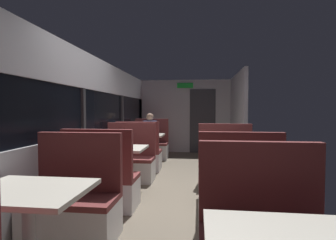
{
  "coord_description": "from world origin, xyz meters",
  "views": [
    {
      "loc": [
        0.41,
        -3.89,
        1.35
      ],
      "look_at": [
        -0.45,
        3.34,
        1.06
      ],
      "focal_mm": 27.12,
      "sensor_mm": 36.0,
      "label": 1
    }
  ],
  "objects_px": {
    "dining_table_near_window": "(29,201)",
    "bench_near_window_facing_entry": "(73,207)",
    "dining_table_rear_aisle": "(231,158)",
    "bench_rear_aisle_facing_entry": "(226,168)",
    "bench_mid_window_facing_end": "(102,184)",
    "dining_table_far_window": "(146,138)",
    "bench_far_window_facing_end": "(139,156)",
    "seated_passenger": "(150,139)",
    "coffee_cup_primary": "(242,148)",
    "dining_table_mid_window": "(118,153)",
    "bench_far_window_facing_entry": "(151,147)",
    "bench_rear_aisle_facing_end": "(238,194)",
    "bench_mid_window_facing_entry": "(129,163)"
  },
  "relations": [
    {
      "from": "dining_table_mid_window",
      "to": "seated_passenger",
      "type": "bearing_deg",
      "value": 90.0
    },
    {
      "from": "bench_mid_window_facing_end",
      "to": "bench_rear_aisle_facing_entry",
      "type": "xyz_separation_m",
      "value": [
        1.79,
        1.2,
        0.0
      ]
    },
    {
      "from": "bench_near_window_facing_entry",
      "to": "seated_passenger",
      "type": "bearing_deg",
      "value": 90.0
    },
    {
      "from": "dining_table_near_window",
      "to": "coffee_cup_primary",
      "type": "xyz_separation_m",
      "value": [
        1.95,
        2.04,
        0.15
      ]
    },
    {
      "from": "bench_mid_window_facing_end",
      "to": "dining_table_far_window",
      "type": "xyz_separation_m",
      "value": [
        0.0,
        2.91,
        0.31
      ]
    },
    {
      "from": "coffee_cup_primary",
      "to": "bench_rear_aisle_facing_entry",
      "type": "bearing_deg",
      "value": 103.6
    },
    {
      "from": "bench_rear_aisle_facing_end",
      "to": "bench_far_window_facing_end",
      "type": "bearing_deg",
      "value": 126.65
    },
    {
      "from": "bench_mid_window_facing_entry",
      "to": "bench_rear_aisle_facing_end",
      "type": "bearing_deg",
      "value": -41.77
    },
    {
      "from": "bench_near_window_facing_entry",
      "to": "bench_rear_aisle_facing_entry",
      "type": "xyz_separation_m",
      "value": [
        1.79,
        2.01,
        0.0
      ]
    },
    {
      "from": "dining_table_near_window",
      "to": "bench_far_window_facing_end",
      "type": "distance_m",
      "value": 3.73
    },
    {
      "from": "bench_far_window_facing_entry",
      "to": "coffee_cup_primary",
      "type": "bearing_deg",
      "value": -57.6
    },
    {
      "from": "dining_table_near_window",
      "to": "dining_table_rear_aisle",
      "type": "xyz_separation_m",
      "value": [
        1.79,
        2.01,
        0.0
      ]
    },
    {
      "from": "bench_mid_window_facing_entry",
      "to": "bench_far_window_facing_end",
      "type": "relative_size",
      "value": 1.0
    },
    {
      "from": "dining_table_far_window",
      "to": "bench_far_window_facing_entry",
      "type": "distance_m",
      "value": 0.77
    },
    {
      "from": "bench_mid_window_facing_entry",
      "to": "seated_passenger",
      "type": "xyz_separation_m",
      "value": [
        0.0,
        2.13,
        0.21
      ]
    },
    {
      "from": "dining_table_rear_aisle",
      "to": "coffee_cup_primary",
      "type": "relative_size",
      "value": 10.0
    },
    {
      "from": "dining_table_near_window",
      "to": "bench_near_window_facing_entry",
      "type": "relative_size",
      "value": 0.82
    },
    {
      "from": "bench_mid_window_facing_end",
      "to": "bench_rear_aisle_facing_end",
      "type": "xyz_separation_m",
      "value": [
        1.79,
        -0.2,
        0.0
      ]
    },
    {
      "from": "dining_table_mid_window",
      "to": "dining_table_far_window",
      "type": "xyz_separation_m",
      "value": [
        0.0,
        2.21,
        0.0
      ]
    },
    {
      "from": "dining_table_mid_window",
      "to": "coffee_cup_primary",
      "type": "xyz_separation_m",
      "value": [
        1.95,
        -0.17,
        0.15
      ]
    },
    {
      "from": "bench_far_window_facing_entry",
      "to": "bench_near_window_facing_entry",
      "type": "bearing_deg",
      "value": -90.0
    },
    {
      "from": "bench_far_window_facing_end",
      "to": "bench_near_window_facing_entry",
      "type": "bearing_deg",
      "value": -90.0
    },
    {
      "from": "bench_mid_window_facing_end",
      "to": "bench_rear_aisle_facing_end",
      "type": "height_order",
      "value": "same"
    },
    {
      "from": "bench_mid_window_facing_end",
      "to": "bench_mid_window_facing_entry",
      "type": "relative_size",
      "value": 1.0
    },
    {
      "from": "dining_table_near_window",
      "to": "dining_table_mid_window",
      "type": "height_order",
      "value": "same"
    },
    {
      "from": "bench_near_window_facing_entry",
      "to": "dining_table_rear_aisle",
      "type": "bearing_deg",
      "value": 36.13
    },
    {
      "from": "bench_mid_window_facing_entry",
      "to": "bench_rear_aisle_facing_entry",
      "type": "relative_size",
      "value": 1.0
    },
    {
      "from": "bench_far_window_facing_entry",
      "to": "bench_mid_window_facing_end",
      "type": "bearing_deg",
      "value": -90.0
    },
    {
      "from": "dining_table_mid_window",
      "to": "bench_rear_aisle_facing_entry",
      "type": "xyz_separation_m",
      "value": [
        1.79,
        0.5,
        -0.31
      ]
    },
    {
      "from": "dining_table_rear_aisle",
      "to": "seated_passenger",
      "type": "relative_size",
      "value": 0.71
    },
    {
      "from": "dining_table_near_window",
      "to": "bench_far_window_facing_entry",
      "type": "relative_size",
      "value": 0.82
    },
    {
      "from": "dining_table_far_window",
      "to": "bench_rear_aisle_facing_end",
      "type": "relative_size",
      "value": 0.82
    },
    {
      "from": "bench_rear_aisle_facing_end",
      "to": "seated_passenger",
      "type": "bearing_deg",
      "value": 115.62
    },
    {
      "from": "bench_near_window_facing_entry",
      "to": "coffee_cup_primary",
      "type": "xyz_separation_m",
      "value": [
        1.95,
        1.34,
        0.46
      ]
    },
    {
      "from": "bench_mid_window_facing_end",
      "to": "bench_far_window_facing_entry",
      "type": "xyz_separation_m",
      "value": [
        0.0,
        3.6,
        0.0
      ]
    },
    {
      "from": "bench_far_window_facing_end",
      "to": "seated_passenger",
      "type": "xyz_separation_m",
      "value": [
        0.0,
        1.33,
        0.21
      ]
    },
    {
      "from": "dining_table_near_window",
      "to": "bench_mid_window_facing_end",
      "type": "bearing_deg",
      "value": 90.0
    },
    {
      "from": "bench_mid_window_facing_entry",
      "to": "seated_passenger",
      "type": "distance_m",
      "value": 2.14
    },
    {
      "from": "dining_table_near_window",
      "to": "bench_near_window_facing_entry",
      "type": "height_order",
      "value": "bench_near_window_facing_entry"
    },
    {
      "from": "dining_table_near_window",
      "to": "bench_mid_window_facing_end",
      "type": "height_order",
      "value": "bench_mid_window_facing_end"
    },
    {
      "from": "bench_far_window_facing_end",
      "to": "bench_rear_aisle_facing_entry",
      "type": "relative_size",
      "value": 1.0
    },
    {
      "from": "bench_mid_window_facing_entry",
      "to": "seated_passenger",
      "type": "relative_size",
      "value": 0.87
    },
    {
      "from": "dining_table_mid_window",
      "to": "bench_far_window_facing_end",
      "type": "bearing_deg",
      "value": 90.0
    },
    {
      "from": "bench_far_window_facing_entry",
      "to": "dining_table_mid_window",
      "type": "bearing_deg",
      "value": -90.0
    },
    {
      "from": "dining_table_far_window",
      "to": "bench_rear_aisle_facing_end",
      "type": "xyz_separation_m",
      "value": [
        1.79,
        -3.11,
        -0.31
      ]
    },
    {
      "from": "dining_table_rear_aisle",
      "to": "bench_far_window_facing_entry",
      "type": "bearing_deg",
      "value": 119.96
    },
    {
      "from": "dining_table_mid_window",
      "to": "seated_passenger",
      "type": "xyz_separation_m",
      "value": [
        0.0,
        2.83,
        -0.1
      ]
    },
    {
      "from": "bench_mid_window_facing_end",
      "to": "dining_table_far_window",
      "type": "height_order",
      "value": "bench_mid_window_facing_end"
    },
    {
      "from": "bench_rear_aisle_facing_end",
      "to": "seated_passenger",
      "type": "xyz_separation_m",
      "value": [
        -1.79,
        3.73,
        0.21
      ]
    },
    {
      "from": "bench_near_window_facing_entry",
      "to": "bench_rear_aisle_facing_end",
      "type": "bearing_deg",
      "value": 18.74
    }
  ]
}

